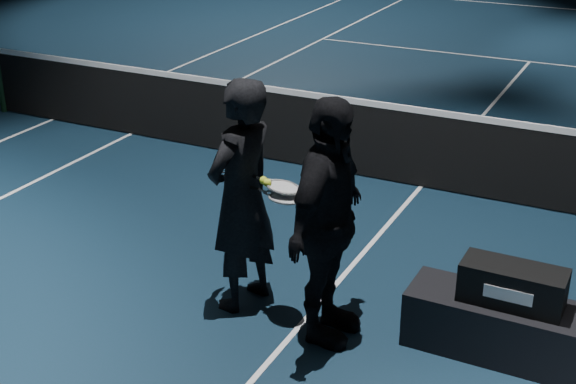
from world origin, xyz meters
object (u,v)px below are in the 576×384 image
at_px(player_a, 241,196).
at_px(racket_lower, 285,198).
at_px(racket_upper, 283,187).
at_px(tennis_balls, 266,179).
at_px(player_b, 327,223).
at_px(player_bench, 507,329).
at_px(racket_bag, 513,285).

bearing_deg(player_a, racket_lower, 90.67).
xyz_separation_m(racket_upper, tennis_balls, (-0.15, -0.01, 0.04)).
relative_size(player_b, racket_lower, 2.94).
xyz_separation_m(player_bench, racket_bag, (0.00, 0.00, 0.39)).
relative_size(player_b, tennis_balls, 16.64).
distance_m(player_b, racket_lower, 0.41).
xyz_separation_m(racket_bag, racket_lower, (-1.75, -0.30, 0.49)).
distance_m(player_a, player_b, 0.85).
relative_size(player_bench, racket_bag, 2.00).
bearing_deg(racket_lower, racket_bag, 20.01).
relative_size(racket_bag, player_a, 0.39).
distance_m(player_bench, tennis_balls, 2.19).
relative_size(player_bench, player_a, 0.77).
relative_size(racket_lower, tennis_balls, 5.67).
bearing_deg(player_a, racket_bag, 106.67).
distance_m(racket_upper, tennis_balls, 0.15).
distance_m(racket_bag, tennis_balls, 2.05).
distance_m(player_b, tennis_balls, 0.63).
height_order(player_bench, racket_upper, racket_upper).
height_order(racket_bag, player_a, player_a).
height_order(player_bench, player_a, player_a).
relative_size(racket_upper, tennis_balls, 5.67).
bearing_deg(player_b, racket_upper, 74.30).
xyz_separation_m(racket_lower, racket_upper, (-0.04, 0.05, 0.06)).
height_order(player_a, racket_lower, player_a).
height_order(player_b, racket_lower, player_b).
bearing_deg(tennis_balls, player_a, 170.82).
height_order(player_b, tennis_balls, player_b).
bearing_deg(player_a, tennis_balls, 91.79).
xyz_separation_m(player_a, player_b, (0.84, -0.15, 0.00)).
xyz_separation_m(player_b, tennis_balls, (-0.58, 0.11, 0.21)).
height_order(racket_bag, tennis_balls, tennis_balls).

